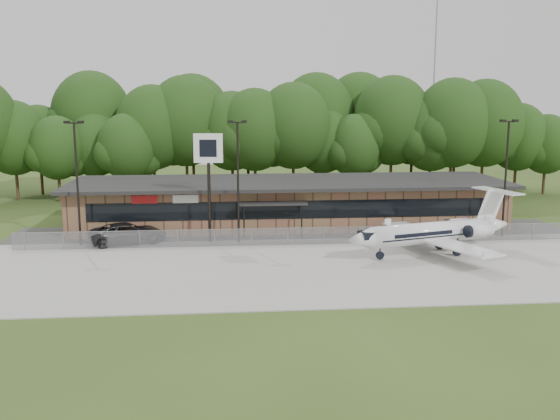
{
  "coord_description": "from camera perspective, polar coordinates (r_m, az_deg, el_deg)",
  "views": [
    {
      "loc": [
        -6.12,
        -34.79,
        11.98
      ],
      "look_at": [
        -1.91,
        12.0,
        3.55
      ],
      "focal_mm": 40.0,
      "sensor_mm": 36.0,
      "label": 1
    }
  ],
  "objects": [
    {
      "name": "business_jet",
      "position": [
        49.49,
        13.97,
        -2.05
      ],
      "size": [
        14.47,
        12.98,
        4.91
      ],
      "rotation": [
        0.0,
        0.0,
        0.29
      ],
      "color": "white",
      "rests_on": "ground"
    },
    {
      "name": "light_pole_mid",
      "position": [
        51.65,
        -3.87,
        3.48
      ],
      "size": [
        1.55,
        0.3,
        10.23
      ],
      "color": "black",
      "rests_on": "ground"
    },
    {
      "name": "pole_sign",
      "position": [
        51.84,
        -6.56,
        4.59
      ],
      "size": [
        2.41,
        0.5,
        9.15
      ],
      "rotation": [
        0.0,
        0.0,
        -0.1
      ],
      "color": "black",
      "rests_on": "ground"
    },
    {
      "name": "ground",
      "position": [
        37.3,
        4.63,
        -8.6
      ],
      "size": [
        160.0,
        160.0,
        0.0
      ],
      "primitive_type": "plane",
      "color": "#304217",
      "rests_on": "ground"
    },
    {
      "name": "terminal",
      "position": [
        59.85,
        0.79,
        0.75
      ],
      "size": [
        41.0,
        11.65,
        4.3
      ],
      "color": "brown",
      "rests_on": "ground"
    },
    {
      "name": "fence",
      "position": [
        51.4,
        1.82,
        -2.42
      ],
      "size": [
        46.0,
        0.04,
        1.52
      ],
      "color": "gray",
      "rests_on": "ground"
    },
    {
      "name": "parking_lot",
      "position": [
        55.92,
        1.26,
        -2.17
      ],
      "size": [
        50.0,
        9.0,
        0.06
      ],
      "primitive_type": "cube",
      "color": "#383835",
      "rests_on": "ground"
    },
    {
      "name": "light_pole_right",
      "position": [
        56.99,
        19.97,
        3.52
      ],
      "size": [
        1.55,
        0.3,
        10.23
      ],
      "color": "black",
      "rests_on": "ground"
    },
    {
      "name": "suv",
      "position": [
        53.54,
        -13.72,
        -2.09
      ],
      "size": [
        6.92,
        4.75,
        1.76
      ],
      "primitive_type": "imported",
      "rotation": [
        0.0,
        0.0,
        1.89
      ],
      "color": "#2A2B2D",
      "rests_on": "ground"
    },
    {
      "name": "apron",
      "position": [
        44.84,
        2.9,
        -5.28
      ],
      "size": [
        64.0,
        18.0,
        0.08
      ],
      "primitive_type": "cube",
      "color": "#9E9B93",
      "rests_on": "ground"
    },
    {
      "name": "treeline",
      "position": [
        77.16,
        -0.59,
        6.85
      ],
      "size": [
        72.0,
        12.0,
        15.0
      ],
      "primitive_type": null,
      "color": "#1A3210",
      "rests_on": "ground"
    },
    {
      "name": "light_pole_left",
      "position": [
        52.98,
        -18.09,
        3.17
      ],
      "size": [
        1.55,
        0.3,
        10.23
      ],
      "color": "black",
      "rests_on": "ground"
    },
    {
      "name": "radio_mast",
      "position": [
        87.43,
        13.84,
        10.23
      ],
      "size": [
        0.2,
        0.2,
        25.0
      ],
      "primitive_type": "cylinder",
      "color": "gray",
      "rests_on": "ground"
    }
  ]
}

